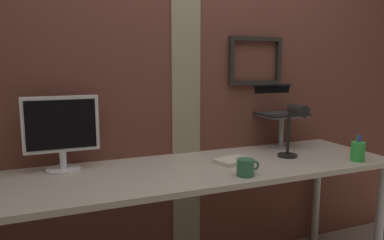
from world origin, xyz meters
The scene contains 9 objects.
brick_wall_back centered at (0.00, 0.38, 1.16)m, with size 3.73×0.16×2.31m.
desk centered at (-0.09, -0.02, 0.71)m, with size 2.31×0.68×0.78m.
monitor centered at (-0.79, 0.19, 1.01)m, with size 0.39×0.18×0.40m.
laptop_stand centered at (0.61, 0.20, 0.93)m, with size 0.28×0.22×0.23m.
laptop centered at (0.61, 0.25, 1.06)m, with size 0.31×0.27×0.20m.
desk_lamp centered at (0.50, -0.08, 0.98)m, with size 0.12×0.20×0.33m.
pen_cup centered at (0.83, -0.26, 0.84)m, with size 0.08×0.08×0.16m.
coffee_mug centered at (0.07, -0.26, 0.82)m, with size 0.13×0.09×0.09m.
paper_clutter_stack centered at (0.13, -0.02, 0.79)m, with size 0.20×0.14×0.03m, color silver.
Camera 1 is at (-0.88, -1.83, 1.35)m, focal length 34.29 mm.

